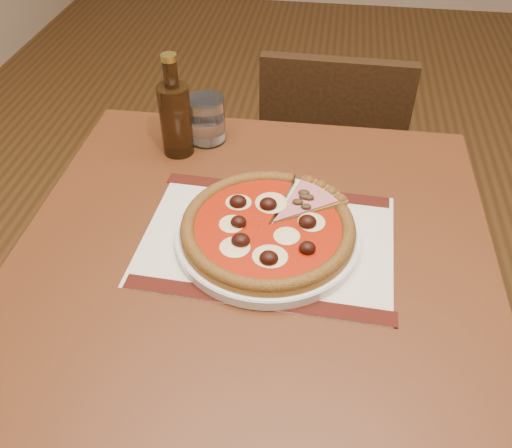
{
  "coord_description": "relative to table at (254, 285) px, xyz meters",
  "views": [
    {
      "loc": [
        -0.64,
        -0.91,
        1.39
      ],
      "look_at": [
        -0.74,
        -0.24,
        0.78
      ],
      "focal_mm": 38.0,
      "sensor_mm": 36.0,
      "label": 1
    }
  ],
  "objects": [
    {
      "name": "plate",
      "position": [
        0.02,
        0.02,
        0.11
      ],
      "size": [
        0.31,
        0.31,
        0.02
      ],
      "primitive_type": "cylinder",
      "color": "white",
      "rests_on": "placemat"
    },
    {
      "name": "pizza",
      "position": [
        0.02,
        0.02,
        0.13
      ],
      "size": [
        0.29,
        0.29,
        0.04
      ],
      "color": "#A56D27",
      "rests_on": "plate"
    },
    {
      "name": "bottle",
      "position": [
        -0.2,
        0.25,
        0.18
      ],
      "size": [
        0.06,
        0.06,
        0.21
      ],
      "color": "#331F0C",
      "rests_on": "table"
    },
    {
      "name": "chair_far",
      "position": [
        0.12,
        0.69,
        -0.18
      ],
      "size": [
        0.39,
        0.39,
        0.81
      ],
      "rotation": [
        0.0,
        0.0,
        3.12
      ],
      "color": "black",
      "rests_on": "ground"
    },
    {
      "name": "water_glass",
      "position": [
        -0.15,
        0.31,
        0.15
      ],
      "size": [
        0.08,
        0.08,
        0.1
      ],
      "primitive_type": "cylinder",
      "rotation": [
        0.0,
        0.0,
        0.03
      ],
      "color": "white",
      "rests_on": "table"
    },
    {
      "name": "placemat",
      "position": [
        0.02,
        0.02,
        0.1
      ],
      "size": [
        0.43,
        0.32,
        0.0
      ],
      "primitive_type": "cube",
      "rotation": [
        0.0,
        0.0,
        -0.04
      ],
      "color": "beige",
      "rests_on": "table"
    },
    {
      "name": "table",
      "position": [
        0.0,
        0.0,
        0.0
      ],
      "size": [
        0.81,
        0.81,
        0.75
      ],
      "rotation": [
        0.0,
        0.0,
        0.01
      ],
      "color": "#5C2C15",
      "rests_on": "ground"
    },
    {
      "name": "ham_slice",
      "position": [
        0.09,
        0.1,
        0.13
      ],
      "size": [
        0.12,
        0.14,
        0.02
      ],
      "rotation": [
        0.0,
        0.0,
        0.92
      ],
      "color": "#A56D27",
      "rests_on": "plate"
    }
  ]
}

